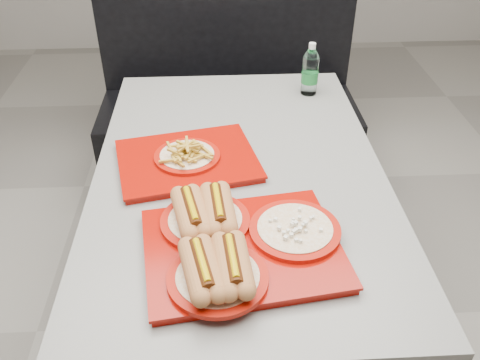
{
  "coord_description": "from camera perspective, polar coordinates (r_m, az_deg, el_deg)",
  "views": [
    {
      "loc": [
        -0.07,
        -1.31,
        1.65
      ],
      "look_at": [
        -0.01,
        -0.17,
        0.83
      ],
      "focal_mm": 38.0,
      "sensor_mm": 36.0,
      "label": 1
    }
  ],
  "objects": [
    {
      "name": "ground",
      "position": [
        2.11,
        -0.07,
        -15.71
      ],
      "size": [
        6.0,
        6.0,
        0.0
      ],
      "primitive_type": "plane",
      "color": "gray",
      "rests_on": "ground"
    },
    {
      "name": "diner_table",
      "position": [
        1.69,
        -0.08,
        -3.3
      ],
      "size": [
        0.92,
        1.42,
        0.75
      ],
      "color": "black",
      "rests_on": "ground"
    },
    {
      "name": "booth_bench",
      "position": [
        2.71,
        -1.32,
        8.37
      ],
      "size": [
        1.3,
        0.57,
        1.35
      ],
      "color": "black",
      "rests_on": "ground"
    },
    {
      "name": "tray_near",
      "position": [
        1.27,
        -0.64,
        -7.03
      ],
      "size": [
        0.53,
        0.45,
        0.11
      ],
      "rotation": [
        0.0,
        0.0,
        0.14
      ],
      "color": "#930C04",
      "rests_on": "diner_table"
    },
    {
      "name": "tray_far",
      "position": [
        1.61,
        -5.94,
        2.52
      ],
      "size": [
        0.49,
        0.42,
        0.08
      ],
      "rotation": [
        0.0,
        0.0,
        0.21
      ],
      "color": "#930C04",
      "rests_on": "diner_table"
    },
    {
      "name": "water_bottle",
      "position": [
        2.03,
        7.87,
        11.9
      ],
      "size": [
        0.07,
        0.07,
        0.21
      ],
      "rotation": [
        0.0,
        0.0,
        -0.41
      ],
      "color": "silver",
      "rests_on": "diner_table"
    }
  ]
}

